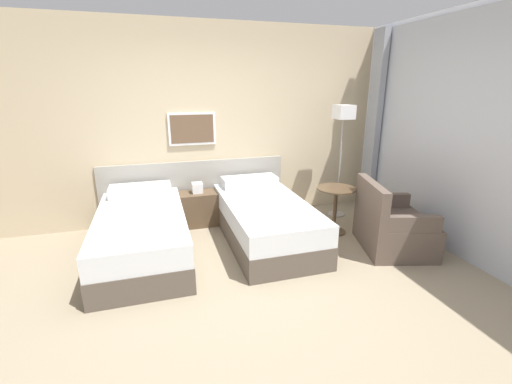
% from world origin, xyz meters
% --- Properties ---
extents(ground_plane, '(16.00, 16.00, 0.00)m').
position_xyz_m(ground_plane, '(0.00, 0.00, 0.00)').
color(ground_plane, gray).
extents(wall_headboard, '(10.00, 0.10, 2.70)m').
position_xyz_m(wall_headboard, '(-0.01, 2.07, 1.30)').
color(wall_headboard, '#C6B28E').
rests_on(wall_headboard, ground_plane).
extents(wall_window, '(0.21, 4.54, 2.70)m').
position_xyz_m(wall_window, '(2.50, -0.12, 1.34)').
color(wall_window, white).
rests_on(wall_window, ground_plane).
extents(bed_near_door, '(0.96, 1.92, 0.64)m').
position_xyz_m(bed_near_door, '(-0.99, 1.06, 0.27)').
color(bed_near_door, brown).
rests_on(bed_near_door, ground_plane).
extents(bed_near_window, '(0.96, 1.92, 0.64)m').
position_xyz_m(bed_near_window, '(0.49, 1.06, 0.27)').
color(bed_near_window, brown).
rests_on(bed_near_window, ground_plane).
extents(nightstand, '(0.52, 0.34, 0.61)m').
position_xyz_m(nightstand, '(-0.25, 1.79, 0.24)').
color(nightstand, brown).
rests_on(nightstand, ground_plane).
extents(floor_lamp, '(0.24, 0.24, 1.62)m').
position_xyz_m(floor_lamp, '(1.80, 1.57, 1.36)').
color(floor_lamp, '#9E9993').
rests_on(floor_lamp, ground_plane).
extents(side_table, '(0.50, 0.50, 0.62)m').
position_xyz_m(side_table, '(1.44, 1.01, 0.43)').
color(side_table, brown).
rests_on(side_table, ground_plane).
extents(armchair, '(0.94, 1.04, 0.82)m').
position_xyz_m(armchair, '(1.86, 0.38, 0.26)').
color(armchair, brown).
rests_on(armchair, ground_plane).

